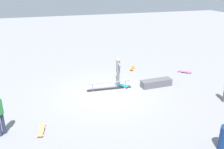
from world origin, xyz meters
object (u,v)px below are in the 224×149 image
at_px(grind_rail, 109,86).
at_px(skate_ledge, 156,83).
at_px(skateboard_main, 122,85).
at_px(loose_skateboard_pink, 185,72).
at_px(skater_main, 118,70).
at_px(loose_skateboard_orange, 132,68).
at_px(loose_skateboard_natural, 41,130).

bearing_deg(grind_rail, skate_ledge, 174.27).
xyz_separation_m(skateboard_main, loose_skateboard_pink, (-4.41, -0.79, 0.00)).
distance_m(skate_ledge, skateboard_main, 1.86).
height_order(skater_main, loose_skateboard_pink, skater_main).
distance_m(skater_main, skateboard_main, 0.87).
height_order(grind_rail, skateboard_main, grind_rail).
xyz_separation_m(grind_rail, skate_ledge, (-2.52, 0.42, 0.01)).
distance_m(skateboard_main, loose_skateboard_pink, 4.48).
bearing_deg(skater_main, loose_skateboard_orange, -29.57).
height_order(skate_ledge, loose_skateboard_orange, skate_ledge).
relative_size(skate_ledge, loose_skateboard_natural, 2.05).
relative_size(skater_main, loose_skateboard_natural, 1.91).
bearing_deg(loose_skateboard_orange, skate_ledge, 35.95).
height_order(grind_rail, skate_ledge, grind_rail).
bearing_deg(loose_skateboard_pink, grind_rail, -129.87).
height_order(skateboard_main, loose_skateboard_pink, same).
bearing_deg(loose_skateboard_orange, skater_main, -6.52).
relative_size(grind_rail, loose_skateboard_natural, 2.89).
bearing_deg(skateboard_main, skate_ledge, 39.25).
height_order(grind_rail, loose_skateboard_pink, grind_rail).
bearing_deg(grind_rail, loose_skateboard_natural, 43.51).
relative_size(grind_rail, loose_skateboard_pink, 3.22).
xyz_separation_m(skate_ledge, loose_skateboard_natural, (6.05, 2.52, -0.12)).
bearing_deg(skate_ledge, skateboard_main, -15.91).
distance_m(skateboard_main, loose_skateboard_orange, 2.84).
bearing_deg(skateboard_main, loose_skateboard_orange, 111.80).
bearing_deg(skateboard_main, grind_rail, -117.78).
distance_m(skate_ledge, skater_main, 2.18).
xyz_separation_m(skate_ledge, loose_skateboard_orange, (0.23, -2.88, -0.12)).
bearing_deg(grind_rail, skater_main, -151.11).
bearing_deg(loose_skateboard_pink, skate_ledge, -113.22).
height_order(skate_ledge, skater_main, skater_main).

